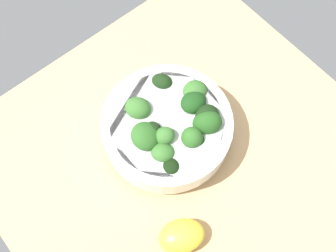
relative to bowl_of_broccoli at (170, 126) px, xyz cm
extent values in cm
cube|color=tan|center=(-5.24, 0.44, -6.15)|extent=(62.45, 62.45, 3.79)
cylinder|color=white|center=(0.21, 0.20, -3.49)|extent=(11.90, 11.90, 1.54)
cylinder|color=white|center=(0.21, 0.20, -0.40)|extent=(21.64, 21.64, 4.63)
cylinder|color=silver|center=(0.21, 0.20, 1.52)|extent=(18.65, 18.65, 0.80)
cylinder|color=#589D47|center=(-4.27, -4.25, 0.52)|extent=(2.15, 2.20, 1.49)
ellipsoid|color=#23511C|center=(-4.27, -4.25, 2.33)|extent=(6.53, 7.16, 5.72)
cylinder|color=#2F662B|center=(-3.60, -4.94, 0.30)|extent=(2.20, 2.15, 2.01)
ellipsoid|color=black|center=(-3.60, -4.94, 2.33)|extent=(6.26, 6.01, 3.93)
cylinder|color=#3C7A32|center=(-5.88, 5.01, -0.24)|extent=(1.61, 1.56, 1.66)
ellipsoid|color=black|center=(-5.88, 5.01, 1.30)|extent=(4.75, 4.89, 3.56)
cylinder|color=#589D47|center=(-3.40, 4.26, 0.06)|extent=(1.57, 1.47, 1.25)
ellipsoid|color=#386B2B|center=(-3.40, 4.26, 1.61)|extent=(5.52, 6.00, 5.05)
cylinder|color=#3C7A32|center=(6.53, -3.75, 0.11)|extent=(1.77, 1.81, 1.05)
ellipsoid|color=black|center=(6.53, -3.75, 1.60)|extent=(5.18, 4.66, 4.25)
cylinder|color=#4A8F3C|center=(0.16, 4.85, 0.73)|extent=(2.29, 2.13, 1.77)
ellipsoid|color=#2D6023|center=(0.16, 4.85, 2.69)|extent=(6.39, 6.12, 5.28)
cylinder|color=#3C7A32|center=(0.42, 3.19, 1.14)|extent=(1.19, 1.29, 1.28)
ellipsoid|color=black|center=(0.42, 3.19, 2.47)|extent=(3.92, 3.83, 2.67)
cylinder|color=#589D47|center=(-4.57, -0.73, 0.61)|extent=(1.74, 1.71, 1.55)
ellipsoid|color=#2D6023|center=(-4.57, -0.73, 2.21)|extent=(4.71, 4.87, 5.31)
cylinder|color=#4A8F3C|center=(-0.09, -5.03, 0.49)|extent=(2.32, 2.28, 1.41)
ellipsoid|color=#194216|center=(-0.09, -5.03, 2.30)|extent=(4.82, 5.75, 4.46)
cylinder|color=#4A8F3C|center=(-5.07, -1.36, 0.10)|extent=(1.38, 1.55, 1.70)
ellipsoid|color=#194216|center=(-5.07, -1.36, 1.56)|extent=(3.56, 3.70, 3.16)
cylinder|color=#2F662B|center=(1.44, -6.77, 0.31)|extent=(1.51, 1.63, 1.34)
ellipsoid|color=#386B2B|center=(1.44, -6.77, 1.95)|extent=(5.22, 5.35, 4.06)
cylinder|color=#589D47|center=(-1.68, 2.53, 1.16)|extent=(1.50, 1.51, 1.24)
ellipsoid|color=#386B2B|center=(-1.68, 2.53, 2.58)|extent=(3.95, 4.61, 3.68)
cylinder|color=#4A8F3C|center=(4.98, 2.59, 0.24)|extent=(1.77, 1.56, 1.92)
ellipsoid|color=#386B2B|center=(4.98, 2.59, 2.23)|extent=(5.68, 5.74, 3.99)
ellipsoid|color=#DBBC84|center=(3.28, -6.39, 1.83)|extent=(2.07, 1.87, 0.59)
ellipsoid|color=#DBBC84|center=(1.12, -6.47, 1.92)|extent=(2.08, 1.75, 0.47)
ellipsoid|color=#DBBC84|center=(6.40, 4.05, 1.47)|extent=(1.46, 2.05, 0.99)
ellipsoid|color=yellow|center=(-14.58, 9.93, -2.34)|extent=(7.88, 8.75, 3.83)
camera|label=1|loc=(-20.06, 17.34, 60.22)|focal=42.37mm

